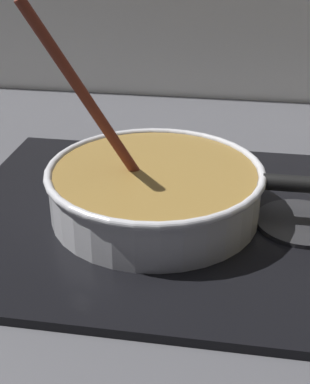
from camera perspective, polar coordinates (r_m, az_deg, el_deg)
name	(u,v)px	position (r m, az deg, el deg)	size (l,w,h in m)	color
ground	(111,334)	(0.60, -4.78, -14.89)	(2.40, 1.60, 0.04)	#4C4C51
hob_plate	(155,216)	(0.75, 0.00, -2.62)	(0.56, 0.48, 0.01)	black
burner_ring	(155,210)	(0.74, 0.00, -1.96)	(0.18, 0.18, 0.01)	#592D0C
spare_burner	(301,223)	(0.74, 15.40, -3.18)	(0.12, 0.12, 0.01)	#262628
cooking_pan	(156,189)	(0.73, 0.11, 0.37)	(0.48, 0.30, 0.29)	silver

